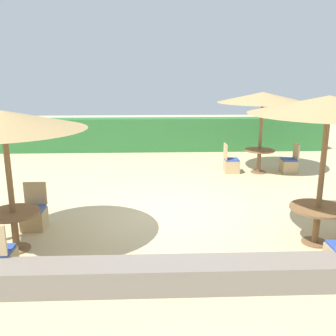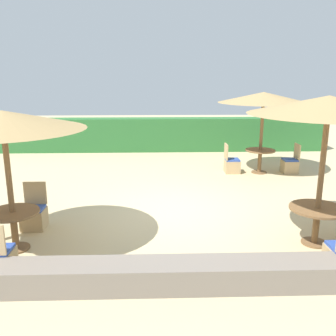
{
  "view_description": "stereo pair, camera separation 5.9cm",
  "coord_description": "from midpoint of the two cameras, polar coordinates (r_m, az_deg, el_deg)",
  "views": [
    {
      "loc": [
        -0.35,
        -8.03,
        3.12
      ],
      "look_at": [
        0.0,
        0.6,
        0.9
      ],
      "focal_mm": 40.0,
      "sensor_mm": 36.0,
      "label": 1
    },
    {
      "loc": [
        -0.29,
        -8.03,
        3.12
      ],
      "look_at": [
        0.0,
        0.6,
        0.9
      ],
      "focal_mm": 40.0,
      "sensor_mm": 36.0,
      "label": 2
    }
  ],
  "objects": [
    {
      "name": "ground_plane",
      "position": [
        8.62,
        0.33,
        -6.8
      ],
      "size": [
        40.0,
        40.0,
        0.0
      ],
      "primitive_type": "plane",
      "color": "#C6B284"
    },
    {
      "name": "hedge_row",
      "position": [
        15.19,
        -0.7,
        5.11
      ],
      "size": [
        13.0,
        0.7,
        1.33
      ],
      "primitive_type": "cube",
      "color": "#2D6B33",
      "rests_on": "ground_plane"
    },
    {
      "name": "stone_border",
      "position": [
        5.76,
        1.57,
        -15.99
      ],
      "size": [
        10.0,
        0.56,
        0.41
      ],
      "primitive_type": "cube",
      "color": "slate",
      "rests_on": "ground_plane"
    },
    {
      "name": "parasol_front_right",
      "position": [
        7.04,
        23.5,
        8.71
      ],
      "size": [
        2.76,
        2.76,
        2.74
      ],
      "color": "brown",
      "rests_on": "ground_plane"
    },
    {
      "name": "round_table_front_right",
      "position": [
        7.47,
        21.96,
        -6.78
      ],
      "size": [
        1.02,
        1.02,
        0.71
      ],
      "color": "brown",
      "rests_on": "ground_plane"
    },
    {
      "name": "parasol_front_left",
      "position": [
        6.84,
        -23.69,
        6.63
      ],
      "size": [
        2.76,
        2.76,
        2.51
      ],
      "color": "brown",
      "rests_on": "ground_plane"
    },
    {
      "name": "round_table_front_left",
      "position": [
        7.26,
        -22.26,
        -7.51
      ],
      "size": [
        0.93,
        0.93,
        0.72
      ],
      "color": "brown",
      "rests_on": "ground_plane"
    },
    {
      "name": "patio_chair_front_left_north",
      "position": [
        8.19,
        -19.54,
        -6.87
      ],
      "size": [
        0.46,
        0.46,
        0.93
      ],
      "rotation": [
        0.0,
        0.0,
        3.14
      ],
      "color": "tan",
      "rests_on": "ground_plane"
    },
    {
      "name": "parasol_back_right",
      "position": [
        11.94,
        14.51,
        10.33
      ],
      "size": [
        2.78,
        2.78,
        2.53
      ],
      "color": "brown",
      "rests_on": "ground_plane"
    },
    {
      "name": "round_table_back_right",
      "position": [
        12.19,
        13.98,
        1.85
      ],
      "size": [
        0.93,
        0.93,
        0.75
      ],
      "color": "brown",
      "rests_on": "ground_plane"
    },
    {
      "name": "patio_chair_back_right_west",
      "position": [
        12.08,
        9.8,
        0.51
      ],
      "size": [
        0.46,
        0.46,
        0.93
      ],
      "rotation": [
        0.0,
        0.0,
        -1.57
      ],
      "color": "tan",
      "rests_on": "ground_plane"
    },
    {
      "name": "patio_chair_back_right_east",
      "position": [
        12.53,
        18.24,
        0.49
      ],
      "size": [
        0.46,
        0.46,
        0.93
      ],
      "rotation": [
        0.0,
        0.0,
        1.57
      ],
      "color": "tan",
      "rests_on": "ground_plane"
    }
  ]
}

